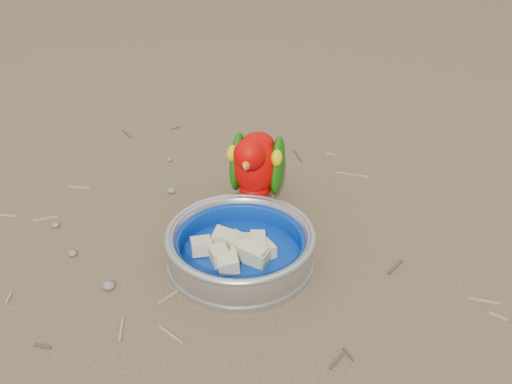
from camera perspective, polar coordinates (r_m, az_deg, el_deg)
The scene contains 6 objects.
ground at distance 0.96m, azimuth -6.57°, elevation -6.28°, with size 60.00×60.00×0.00m, color brown.
food_bowl at distance 0.94m, azimuth -1.54°, elevation -6.70°, with size 0.24×0.24×0.02m, color #B2B2BA.
bowl_wall at distance 0.92m, azimuth -1.57°, elevation -5.24°, with size 0.24×0.24×0.04m, color #B2B2BA, non-canonical shape.
fruit_wedges at distance 0.92m, azimuth -1.56°, elevation -5.59°, with size 0.14×0.14×0.03m, color beige, non-canonical shape.
lory_parrot at distance 1.02m, azimuth -0.03°, elevation 1.97°, with size 0.10×0.21×0.17m, color #BD0200, non-canonical shape.
ground_debris at distance 1.04m, azimuth -3.93°, elevation -2.86°, with size 0.90×0.80×0.01m, color olive, non-canonical shape.
Camera 1 is at (0.56, -0.51, 0.59)m, focal length 40.00 mm.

